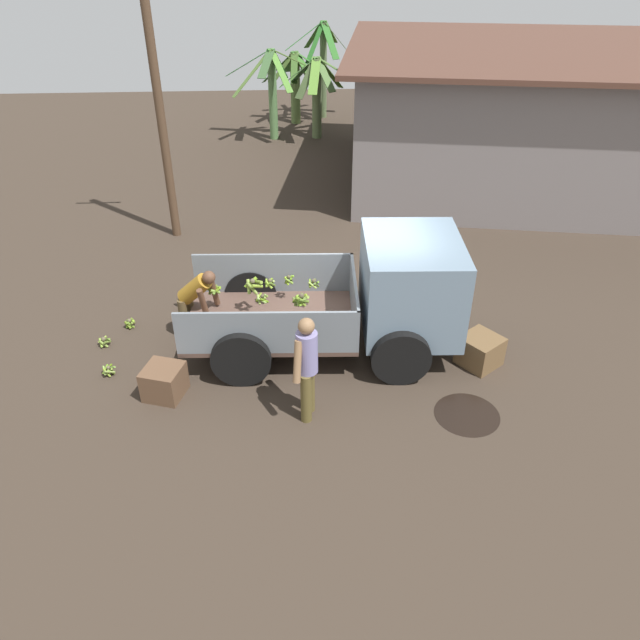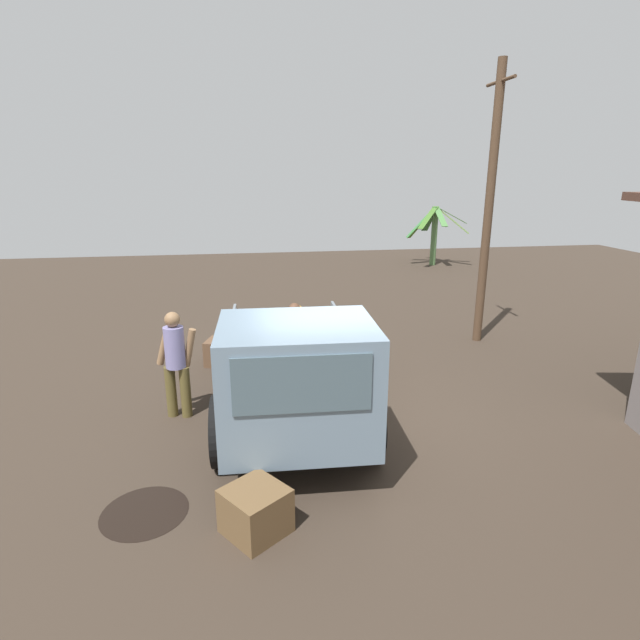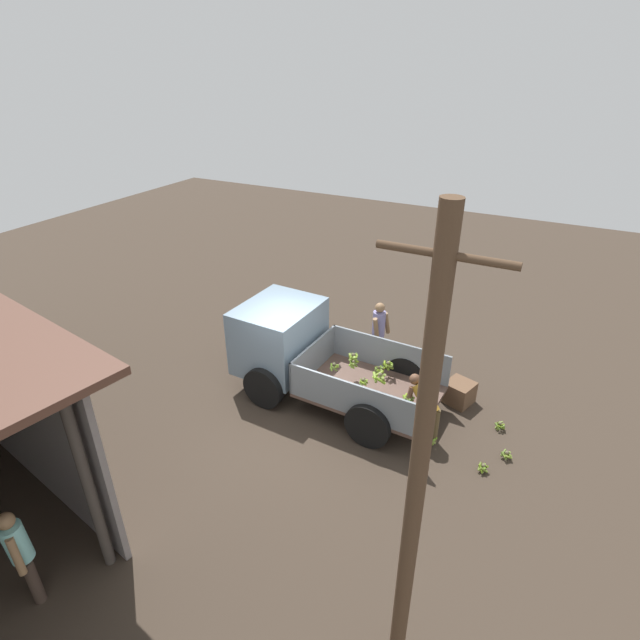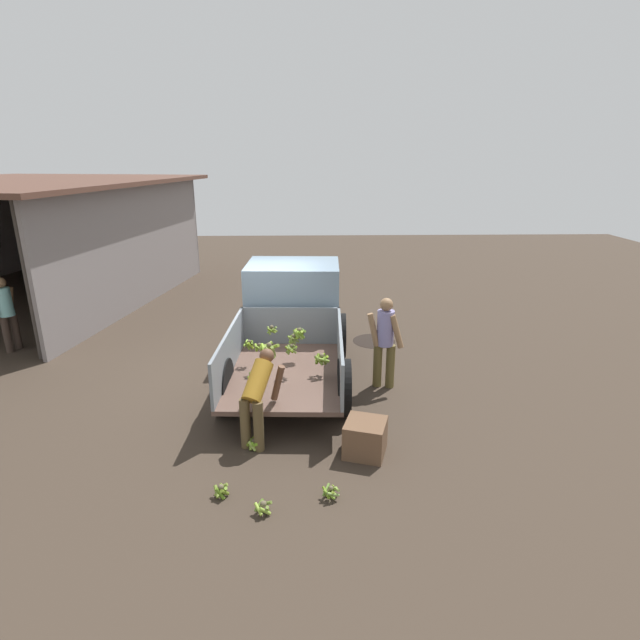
{
  "view_description": "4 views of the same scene",
  "coord_description": "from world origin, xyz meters",
  "px_view_note": "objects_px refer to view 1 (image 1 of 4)",
  "views": [
    {
      "loc": [
        -1.11,
        -9.68,
        6.41
      ],
      "look_at": [
        -0.65,
        -1.73,
        1.17
      ],
      "focal_mm": 35.0,
      "sensor_mm": 36.0,
      "label": 1
    },
    {
      "loc": [
        6.69,
        -1.47,
        3.76
      ],
      "look_at": [
        -0.72,
        -0.29,
        1.55
      ],
      "focal_mm": 28.0,
      "sensor_mm": 36.0,
      "label": 2
    },
    {
      "loc": [
        -4.52,
        7.62,
        6.92
      ],
      "look_at": [
        0.17,
        -1.45,
        1.54
      ],
      "focal_mm": 28.0,
      "sensor_mm": 36.0,
      "label": 3
    },
    {
      "loc": [
        -9.42,
        -1.1,
        4.16
      ],
      "look_at": [
        -0.81,
        -1.36,
        1.31
      ],
      "focal_mm": 28.0,
      "sensor_mm": 36.0,
      "label": 4
    }
  ],
  "objects_px": {
    "utility_pole": "(159,101)",
    "banana_bunch_on_ground_1": "(130,323)",
    "banana_bunch_on_ground_3": "(104,341)",
    "wooden_crate_1": "(480,351)",
    "person_bystander_near_shed": "(377,170)",
    "person_worker_loading": "(195,298)",
    "banana_bunch_on_ground_0": "(109,370)",
    "banana_bunch_on_ground_2": "(188,331)",
    "person_foreground_visitor": "(307,364)",
    "cargo_truck": "(382,293)",
    "wooden_crate_0": "(164,382)"
  },
  "relations": [
    {
      "from": "banana_bunch_on_ground_1",
      "to": "wooden_crate_0",
      "type": "relative_size",
      "value": 0.37
    },
    {
      "from": "utility_pole",
      "to": "banana_bunch_on_ground_1",
      "type": "height_order",
      "value": "utility_pole"
    },
    {
      "from": "banana_bunch_on_ground_3",
      "to": "person_bystander_near_shed",
      "type": "bearing_deg",
      "value": 47.21
    },
    {
      "from": "banana_bunch_on_ground_3",
      "to": "wooden_crate_1",
      "type": "xyz_separation_m",
      "value": [
        6.42,
        -0.88,
        0.15
      ]
    },
    {
      "from": "banana_bunch_on_ground_0",
      "to": "wooden_crate_0",
      "type": "distance_m",
      "value": 1.16
    },
    {
      "from": "utility_pole",
      "to": "banana_bunch_on_ground_0",
      "type": "distance_m",
      "value": 6.11
    },
    {
      "from": "person_foreground_visitor",
      "to": "banana_bunch_on_ground_3",
      "type": "relative_size",
      "value": 7.27
    },
    {
      "from": "person_worker_loading",
      "to": "banana_bunch_on_ground_0",
      "type": "relative_size",
      "value": 6.01
    },
    {
      "from": "utility_pole",
      "to": "banana_bunch_on_ground_2",
      "type": "xyz_separation_m",
      "value": [
        0.76,
        -4.24,
        -2.97
      ]
    },
    {
      "from": "person_foreground_visitor",
      "to": "banana_bunch_on_ground_3",
      "type": "bearing_deg",
      "value": -15.72
    },
    {
      "from": "wooden_crate_0",
      "to": "wooden_crate_1",
      "type": "relative_size",
      "value": 0.95
    },
    {
      "from": "person_bystander_near_shed",
      "to": "banana_bunch_on_ground_0",
      "type": "distance_m",
      "value": 8.73
    },
    {
      "from": "person_bystander_near_shed",
      "to": "banana_bunch_on_ground_0",
      "type": "bearing_deg",
      "value": 163.07
    },
    {
      "from": "banana_bunch_on_ground_2",
      "to": "banana_bunch_on_ground_3",
      "type": "relative_size",
      "value": 1.04
    },
    {
      "from": "utility_pole",
      "to": "banana_bunch_on_ground_2",
      "type": "distance_m",
      "value": 5.23
    },
    {
      "from": "person_bystander_near_shed",
      "to": "wooden_crate_1",
      "type": "distance_m",
      "value": 6.99
    },
    {
      "from": "banana_bunch_on_ground_2",
      "to": "banana_bunch_on_ground_1",
      "type": "bearing_deg",
      "value": 163.66
    },
    {
      "from": "cargo_truck",
      "to": "person_foreground_visitor",
      "type": "height_order",
      "value": "cargo_truck"
    },
    {
      "from": "person_bystander_near_shed",
      "to": "banana_bunch_on_ground_3",
      "type": "xyz_separation_m",
      "value": [
        -5.58,
        -6.03,
        -0.82
      ]
    },
    {
      "from": "banana_bunch_on_ground_3",
      "to": "wooden_crate_1",
      "type": "relative_size",
      "value": 0.4
    },
    {
      "from": "person_bystander_near_shed",
      "to": "banana_bunch_on_ground_3",
      "type": "bearing_deg",
      "value": 158.04
    },
    {
      "from": "utility_pole",
      "to": "person_foreground_visitor",
      "type": "relative_size",
      "value": 3.47
    },
    {
      "from": "wooden_crate_0",
      "to": "person_bystander_near_shed",
      "type": "bearing_deg",
      "value": 59.82
    },
    {
      "from": "person_bystander_near_shed",
      "to": "banana_bunch_on_ground_2",
      "type": "relative_size",
      "value": 6.7
    },
    {
      "from": "person_worker_loading",
      "to": "banana_bunch_on_ground_2",
      "type": "xyz_separation_m",
      "value": [
        -0.21,
        0.06,
        -0.71
      ]
    },
    {
      "from": "utility_pole",
      "to": "person_bystander_near_shed",
      "type": "height_order",
      "value": "utility_pole"
    },
    {
      "from": "person_bystander_near_shed",
      "to": "wooden_crate_0",
      "type": "distance_m",
      "value": 8.61
    },
    {
      "from": "cargo_truck",
      "to": "banana_bunch_on_ground_3",
      "type": "xyz_separation_m",
      "value": [
        -4.82,
        0.25,
        -0.97
      ]
    },
    {
      "from": "person_foreground_visitor",
      "to": "wooden_crate_1",
      "type": "height_order",
      "value": "person_foreground_visitor"
    },
    {
      "from": "person_foreground_visitor",
      "to": "banana_bunch_on_ground_1",
      "type": "height_order",
      "value": "person_foreground_visitor"
    },
    {
      "from": "banana_bunch_on_ground_0",
      "to": "banana_bunch_on_ground_3",
      "type": "height_order",
      "value": "banana_bunch_on_ground_3"
    },
    {
      "from": "person_bystander_near_shed",
      "to": "banana_bunch_on_ground_2",
      "type": "bearing_deg",
      "value": 165.14
    },
    {
      "from": "banana_bunch_on_ground_1",
      "to": "person_foreground_visitor",
      "type": "bearing_deg",
      "value": -39.02
    },
    {
      "from": "wooden_crate_0",
      "to": "wooden_crate_1",
      "type": "height_order",
      "value": "wooden_crate_1"
    },
    {
      "from": "person_foreground_visitor",
      "to": "banana_bunch_on_ground_0",
      "type": "height_order",
      "value": "person_foreground_visitor"
    },
    {
      "from": "banana_bunch_on_ground_0",
      "to": "wooden_crate_1",
      "type": "bearing_deg",
      "value": -0.36
    },
    {
      "from": "wooden_crate_0",
      "to": "wooden_crate_1",
      "type": "distance_m",
      "value": 5.18
    },
    {
      "from": "person_bystander_near_shed",
      "to": "wooden_crate_1",
      "type": "bearing_deg",
      "value": -152.24
    },
    {
      "from": "person_foreground_visitor",
      "to": "banana_bunch_on_ground_1",
      "type": "relative_size",
      "value": 8.27
    },
    {
      "from": "person_bystander_near_shed",
      "to": "wooden_crate_1",
      "type": "xyz_separation_m",
      "value": [
        0.84,
        -6.91,
        -0.67
      ]
    },
    {
      "from": "banana_bunch_on_ground_3",
      "to": "wooden_crate_0",
      "type": "distance_m",
      "value": 1.89
    },
    {
      "from": "person_foreground_visitor",
      "to": "wooden_crate_1",
      "type": "xyz_separation_m",
      "value": [
        2.94,
        1.11,
        -0.7
      ]
    },
    {
      "from": "banana_bunch_on_ground_1",
      "to": "utility_pole",
      "type": "bearing_deg",
      "value": 85.24
    },
    {
      "from": "wooden_crate_1",
      "to": "person_foreground_visitor",
      "type": "bearing_deg",
      "value": -159.29
    },
    {
      "from": "utility_pole",
      "to": "banana_bunch_on_ground_3",
      "type": "xyz_separation_m",
      "value": [
        -0.66,
        -4.48,
        -2.97
      ]
    },
    {
      "from": "person_worker_loading",
      "to": "wooden_crate_0",
      "type": "xyz_separation_m",
      "value": [
        -0.37,
        -1.57,
        -0.56
      ]
    },
    {
      "from": "banana_bunch_on_ground_3",
      "to": "person_foreground_visitor",
      "type": "bearing_deg",
      "value": -29.71
    },
    {
      "from": "banana_bunch_on_ground_0",
      "to": "banana_bunch_on_ground_3",
      "type": "distance_m",
      "value": 0.88
    },
    {
      "from": "person_bystander_near_shed",
      "to": "banana_bunch_on_ground_2",
      "type": "distance_m",
      "value": 7.17
    },
    {
      "from": "person_foreground_visitor",
      "to": "cargo_truck",
      "type": "bearing_deg",
      "value": -113.63
    }
  ]
}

